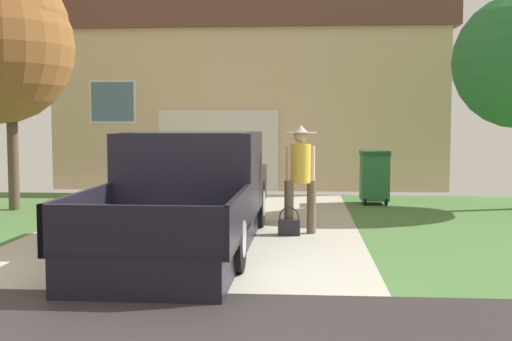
% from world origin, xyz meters
% --- Properties ---
extents(pickup_truck, '(2.09, 5.38, 1.63)m').
position_xyz_m(pickup_truck, '(0.06, 2.72, 0.72)').
color(pickup_truck, black).
rests_on(pickup_truck, ground).
extents(person_with_hat, '(0.51, 0.51, 1.73)m').
position_xyz_m(person_with_hat, '(1.65, 3.61, 1.00)').
color(person_with_hat, brown).
rests_on(person_with_hat, ground).
extents(handbag, '(0.34, 0.14, 0.45)m').
position_xyz_m(handbag, '(1.48, 3.44, 0.15)').
color(handbag, '#232328').
rests_on(handbag, ground).
extents(house_with_garage, '(10.60, 6.04, 5.25)m').
position_xyz_m(house_with_garage, '(0.26, 12.67, 2.66)').
color(house_with_garage, '#CDB18A').
rests_on(house_with_garage, ground).
extents(front_yard_tree, '(2.95, 2.95, 4.79)m').
position_xyz_m(front_yard_tree, '(-4.18, 5.67, 3.33)').
color(front_yard_tree, brown).
rests_on(front_yard_tree, ground).
extents(wheeled_trash_bin, '(0.60, 0.72, 1.15)m').
position_xyz_m(wheeled_trash_bin, '(3.23, 7.40, 0.62)').
color(wheeled_trash_bin, '#286B38').
rests_on(wheeled_trash_bin, ground).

